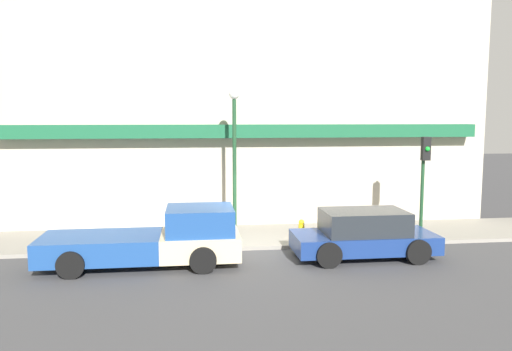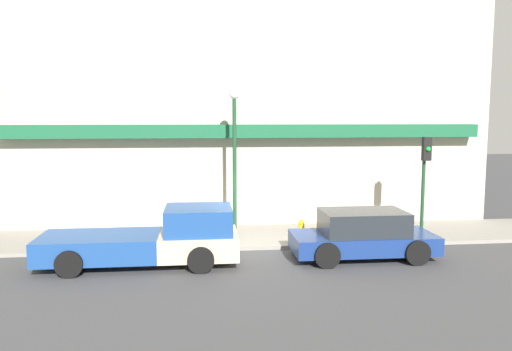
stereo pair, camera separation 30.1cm
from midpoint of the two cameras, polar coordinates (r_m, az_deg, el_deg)
The scene contains 8 objects.
ground_plane at distance 16.60m, azimuth -0.37°, elevation -8.55°, with size 80.00×80.00×0.00m, color #424244.
sidewalk at distance 18.20m, azimuth -1.01°, elevation -6.98°, with size 36.00×3.37×0.13m.
building at distance 20.88m, azimuth -2.04°, elevation 10.06°, with size 19.80×3.80×11.21m.
pickup_truck at distance 15.15m, azimuth -11.94°, elevation -7.21°, with size 5.77×2.19×1.71m.
parked_car at distance 15.94m, azimuth 11.68°, elevation -6.61°, with size 4.39×2.07×1.49m.
fire_hydrant at distance 17.58m, azimuth 4.72°, elevation -6.13°, with size 0.21×0.21×0.69m.
street_lamp at distance 17.59m, azimuth -2.97°, elevation 3.57°, with size 0.36×0.36×5.21m.
traffic_light at distance 18.02m, azimuth 18.20°, elevation 0.69°, with size 0.28×0.42×3.57m.
Camera 1 is at (-2.07, -15.88, 4.36)m, focal length 35.00 mm.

